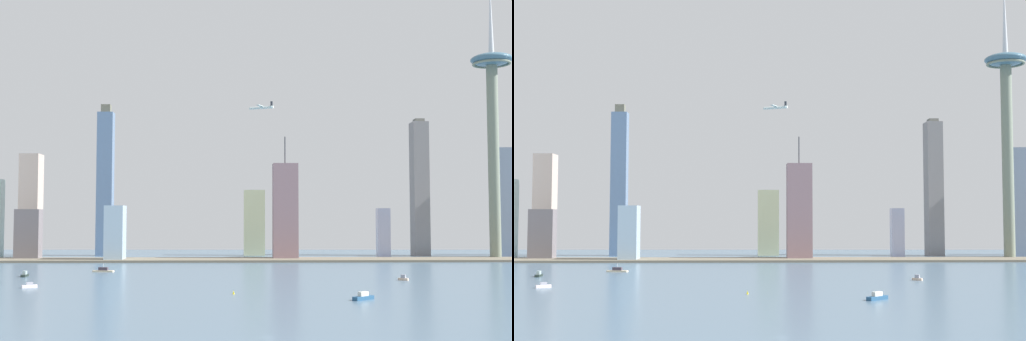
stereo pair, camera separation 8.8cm
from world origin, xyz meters
TOP-DOWN VIEW (x-y plane):
  - ground_plane at (0.00, 0.00)m, footprint 6000.00×6000.00m
  - waterfront_pier at (0.00, 472.67)m, footprint 835.14×57.68m
  - observation_tower at (274.17, 501.32)m, footprint 46.51×46.51m
  - skyscraper_0 at (152.67, 521.18)m, footprint 14.25×13.51m
  - skyscraper_1 at (-253.80, 545.98)m, footprint 22.34×24.24m
  - skyscraper_2 at (301.67, 547.55)m, footprint 24.74×22.52m
  - skyscraper_3 at (207.97, 570.61)m, footprint 18.59×24.51m
  - skyscraper_5 at (-239.86, 491.62)m, footprint 26.52×16.87m
  - skyscraper_6 at (-174.10, 578.59)m, footprint 18.82×16.61m
  - skyscraper_9 at (38.98, 491.83)m, footprint 27.08×25.76m
  - skyscraper_10 at (7.04, 579.06)m, footprint 25.59×15.65m
  - skyscraper_12 at (-142.28, 468.92)m, footprint 19.66×25.14m
  - boat_1 at (-150.12, 193.94)m, footprint 10.06×6.84m
  - boat_2 at (-179.42, 280.70)m, footprint 3.84×12.42m
  - boat_3 at (58.48, 121.46)m, footprint 13.76×12.58m
  - boat_4 at (109.56, 242.12)m, footprint 7.33×6.30m
  - boat_5 at (-127.03, 326.95)m, footprint 18.27×7.59m
  - channel_buoy_0 at (-15.04, 152.88)m, footprint 1.38×1.38m
  - airplane at (13.37, 505.09)m, footprint 27.86×25.37m

SIDE VIEW (x-z plane):
  - ground_plane at x=0.00m, z-range 0.00..0.00m
  - channel_buoy_0 at x=-15.04m, z-range 0.00..2.10m
  - waterfront_pier at x=0.00m, z-range 0.00..2.35m
  - boat_1 at x=-150.12m, z-range -0.47..3.19m
  - boat_5 at x=-127.03m, z-range -2.11..4.95m
  - boat_4 at x=109.56m, z-range -0.60..3.65m
  - boat_2 at x=-179.42m, z-range -0.65..3.89m
  - boat_3 at x=58.48m, z-range -0.63..3.98m
  - skyscraper_5 at x=-239.86m, z-range 0.00..54.91m
  - skyscraper_0 at x=152.67m, z-range 0.00..56.48m
  - skyscraper_12 at x=-142.28m, z-range 0.00..58.57m
  - skyscraper_10 at x=7.04m, z-range 0.00..79.27m
  - skyscraper_9 at x=38.98m, z-range -14.90..119.97m
  - skyscraper_1 at x=-253.80m, z-range 0.00..119.66m
  - skyscraper_2 at x=301.67m, z-range 0.00..128.32m
  - skyscraper_3 at x=207.97m, z-range -1.30..164.71m
  - skyscraper_6 at x=-174.10m, z-range -3.01..180.44m
  - airplane at x=13.37m, z-range 165.47..173.40m
  - observation_tower at x=274.17m, z-range 14.68..331.20m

